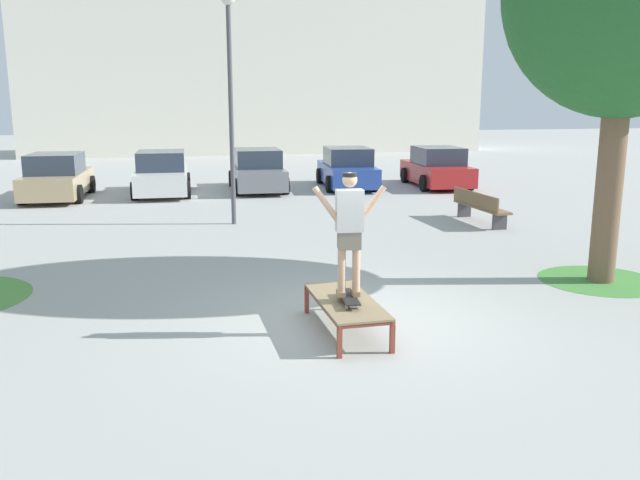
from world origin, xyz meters
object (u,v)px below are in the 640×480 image
at_px(car_red, 437,168).
at_px(light_post, 230,74).
at_px(car_blue, 347,169).
at_px(park_bench, 480,206).
at_px(skateboard, 349,297).
at_px(car_grey, 257,171).
at_px(car_tan, 57,178).
at_px(skate_box, 346,303).
at_px(skater, 349,226).
at_px(car_white, 162,174).

relative_size(car_red, light_post, 0.75).
relative_size(car_blue, park_bench, 1.81).
xyz_separation_m(skateboard, car_grey, (1.02, 15.21, 0.15)).
bearing_deg(light_post, skateboard, -86.21).
bearing_deg(car_tan, park_bench, -32.96).
bearing_deg(park_bench, car_grey, 120.86).
height_order(skate_box, skater, skater).
height_order(car_tan, car_white, same).
bearing_deg(car_blue, car_red, -8.87).
height_order(skate_box, car_white, car_white).
bearing_deg(car_grey, car_blue, -0.78).
bearing_deg(car_blue, skate_box, -106.29).
bearing_deg(car_red, car_tan, 179.58).
bearing_deg(car_white, car_grey, 4.03).
height_order(car_white, park_bench, car_white).
relative_size(skateboard, park_bench, 0.34).
xyz_separation_m(car_red, light_post, (-8.34, -5.90, 3.13)).
xyz_separation_m(skate_box, park_bench, (5.75, 7.17, 0.03)).
bearing_deg(park_bench, car_tan, 147.04).
bearing_deg(car_red, skateboard, -117.94).
distance_m(skateboard, car_tan, 15.81).
bearing_deg(car_tan, car_grey, 4.02).
height_order(skateboard, park_bench, park_bench).
height_order(car_grey, light_post, light_post).
bearing_deg(skater, park_bench, 51.76).
height_order(skate_box, car_grey, car_grey).
height_order(car_blue, car_red, same).
height_order(skateboard, car_grey, car_grey).
relative_size(skate_box, car_blue, 0.44).
xyz_separation_m(skateboard, car_red, (7.76, 14.64, 0.15)).
bearing_deg(car_grey, skateboard, -93.85).
bearing_deg(skater, car_grey, 86.15).
bearing_deg(car_blue, car_white, -178.37).
xyz_separation_m(skater, car_tan, (-5.72, 14.73, -0.84)).
relative_size(skate_box, skater, 1.12).
distance_m(car_blue, park_bench, 7.98).
xyz_separation_m(skate_box, car_blue, (4.39, 15.03, 0.28)).
relative_size(car_white, car_blue, 0.98).
bearing_deg(car_white, light_post, -74.17).
xyz_separation_m(skateboard, light_post, (-0.58, 8.73, 3.29)).
height_order(car_red, park_bench, car_red).
bearing_deg(skater, car_tan, 111.21).
xyz_separation_m(car_white, car_grey, (3.37, 0.24, 0.00)).
height_order(skater, car_blue, skater).
bearing_deg(skateboard, skater, 83.57).
relative_size(skate_box, car_grey, 0.44).
bearing_deg(skateboard, park_bench, 51.76).
height_order(car_blue, park_bench, car_blue).
distance_m(car_white, park_bench, 11.16).
height_order(car_white, car_red, same).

